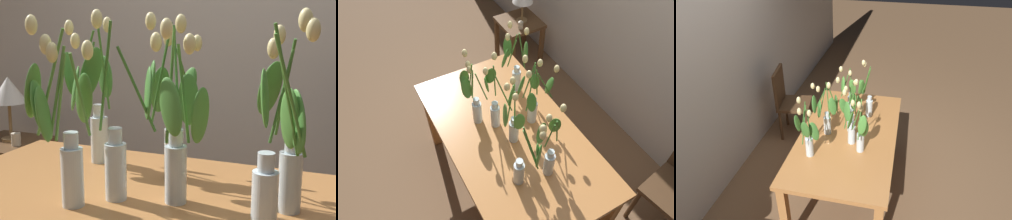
% 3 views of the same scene
% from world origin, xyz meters
% --- Properties ---
extents(ground_plane, '(18.00, 18.00, 0.00)m').
position_xyz_m(ground_plane, '(0.00, 0.00, 0.00)').
color(ground_plane, brown).
extents(dining_table, '(1.60, 0.90, 0.74)m').
position_xyz_m(dining_table, '(0.00, 0.00, 0.65)').
color(dining_table, '#B7753D').
rests_on(dining_table, ground).
extents(tulip_vase_0, '(0.19, 0.21, 0.57)m').
position_xyz_m(tulip_vase_0, '(-0.25, -0.15, 0.96)').
color(tulip_vase_0, silver).
rests_on(tulip_vase_0, dining_table).
extents(tulip_vase_1, '(0.17, 0.18, 0.54)m').
position_xyz_m(tulip_vase_1, '(0.37, 0.07, 0.93)').
color(tulip_vase_1, silver).
rests_on(tulip_vase_1, dining_table).
extents(tulip_vase_2, '(0.27, 0.18, 0.59)m').
position_xyz_m(tulip_vase_2, '(-0.12, -0.03, 0.93)').
color(tulip_vase_2, silver).
rests_on(tulip_vase_2, dining_table).
extents(tulip_vase_3, '(0.15, 0.14, 0.56)m').
position_xyz_m(tulip_vase_3, '(0.07, -0.02, 0.92)').
color(tulip_vase_3, silver).
rests_on(tulip_vase_3, dining_table).
extents(tulip_vase_4, '(0.14, 0.17, 0.59)m').
position_xyz_m(tulip_vase_4, '(0.38, -0.11, 0.92)').
color(tulip_vase_4, silver).
rests_on(tulip_vase_4, dining_table).
extents(tulip_vase_5, '(0.24, 0.27, 0.58)m').
position_xyz_m(tulip_vase_5, '(-0.03, 0.20, 0.97)').
color(tulip_vase_5, silver).
rests_on(tulip_vase_5, dining_table).
extents(tulip_vase_6, '(0.18, 0.23, 0.56)m').
position_xyz_m(tulip_vase_6, '(-0.40, 0.27, 0.95)').
color(tulip_vase_6, silver).
rests_on(tulip_vase_6, dining_table).
extents(side_table, '(0.44, 0.44, 0.55)m').
position_xyz_m(side_table, '(-1.43, 0.93, 0.43)').
color(side_table, brown).
rests_on(side_table, ground).
extents(pillar_candle, '(0.06, 0.06, 0.07)m').
position_xyz_m(pillar_candle, '(-1.31, 0.87, 0.59)').
color(pillar_candle, beige).
rests_on(pillar_candle, side_table).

